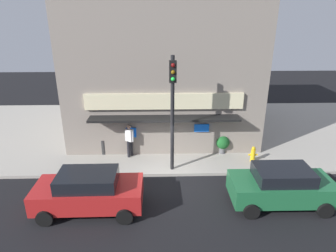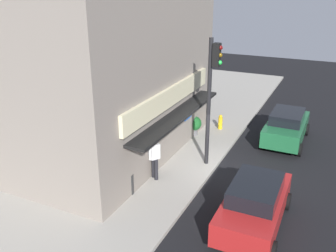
{
  "view_description": "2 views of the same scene",
  "coord_description": "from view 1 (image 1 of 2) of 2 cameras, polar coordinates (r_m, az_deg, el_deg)",
  "views": [
    {
      "loc": [
        -0.32,
        -12.4,
        7.46
      ],
      "look_at": [
        0.08,
        2.15,
        1.82
      ],
      "focal_mm": 31.14,
      "sensor_mm": 36.0,
      "label": 1
    },
    {
      "loc": [
        -14.17,
        -4.4,
        7.91
      ],
      "look_at": [
        -0.07,
        2.27,
        1.77
      ],
      "focal_mm": 39.7,
      "sensor_mm": 36.0,
      "label": 2
    }
  ],
  "objects": [
    {
      "name": "pedestrian",
      "position": [
        15.79,
        -7.54,
        -2.6
      ],
      "size": [
        0.5,
        0.42,
        1.82
      ],
      "color": "black",
      "rests_on": "sidewalk"
    },
    {
      "name": "trash_can",
      "position": [
        16.61,
        -12.44,
        -3.87
      ],
      "size": [
        0.45,
        0.45,
        0.84
      ],
      "primitive_type": "cylinder",
      "color": "#2D2D2D",
      "rests_on": "sidewalk"
    },
    {
      "name": "parked_car_red",
      "position": [
        12.27,
        -15.25,
        -12.2
      ],
      "size": [
        4.26,
        2.07,
        1.68
      ],
      "color": "#AD1E1E",
      "rests_on": "ground_plane"
    },
    {
      "name": "corner_building",
      "position": [
        19.39,
        -0.98,
        11.58
      ],
      "size": [
        10.83,
        9.99,
        8.17
      ],
      "color": "gray",
      "rests_on": "sidewalk"
    },
    {
      "name": "fire_hydrant",
      "position": [
        16.03,
        16.29,
        -5.29
      ],
      "size": [
        0.48,
        0.24,
        0.83
      ],
      "color": "gold",
      "rests_on": "sidewalk"
    },
    {
      "name": "ground_plane",
      "position": [
        14.47,
        -0.09,
        -9.86
      ],
      "size": [
        55.52,
        55.52,
        0.0
      ],
      "primitive_type": "plane",
      "color": "black"
    },
    {
      "name": "sidewalk",
      "position": [
        19.69,
        -0.54,
        -0.86
      ],
      "size": [
        37.01,
        11.71,
        0.15
      ],
      "primitive_type": "cube",
      "color": "#A39E93",
      "rests_on": "ground_plane"
    },
    {
      "name": "potted_plant_by_doorway",
      "position": [
        16.45,
        10.64,
        -3.27
      ],
      "size": [
        0.76,
        0.76,
        1.03
      ],
      "color": "#59595B",
      "rests_on": "sidewalk"
    },
    {
      "name": "parked_car_green",
      "position": [
        13.03,
        21.28,
        -10.87
      ],
      "size": [
        4.13,
        2.04,
        1.67
      ],
      "color": "#1E6038",
      "rests_on": "ground_plane"
    },
    {
      "name": "traffic_light",
      "position": [
        13.34,
        0.9,
        4.94
      ],
      "size": [
        0.32,
        0.58,
        5.63
      ],
      "color": "black",
      "rests_on": "sidewalk"
    }
  ]
}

